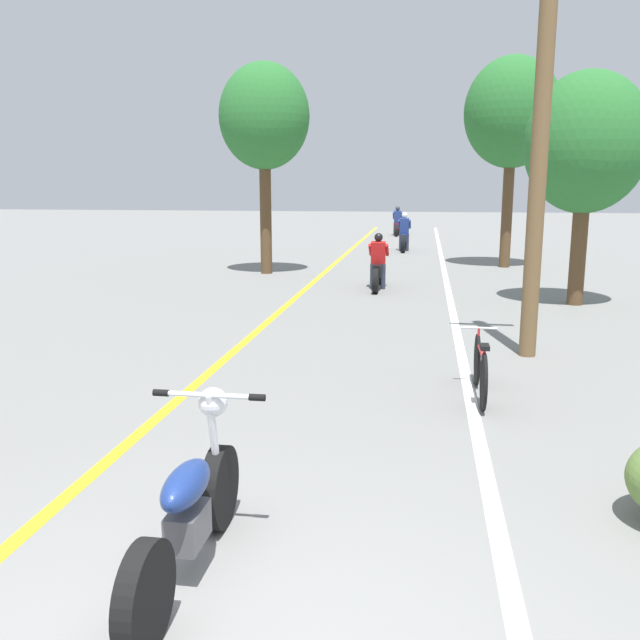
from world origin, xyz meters
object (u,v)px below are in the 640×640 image
utility_pole (543,101)px  motorcycle_foreground (190,510)px  roadside_tree_left (264,118)px  roadside_tree_right_far (512,114)px  motorcycle_rider_far (397,224)px  motorcycle_rider_mid (404,237)px  roadside_tree_right_near (586,144)px  motorcycle_rider_lead (378,268)px  bicycle_parked (480,368)px

utility_pole → motorcycle_foreground: utility_pole is taller
utility_pole → roadside_tree_left: bearing=124.8°
roadside_tree_right_far → motorcycle_rider_far: (-3.76, 12.47, -3.95)m
roadside_tree_right_far → motorcycle_rider_mid: bearing=124.4°
utility_pole → roadside_tree_right_near: 4.89m
motorcycle_foreground → motorcycle_rider_mid: size_ratio=0.93×
roadside_tree_left → motorcycle_rider_mid: 8.86m
motorcycle_rider_lead → utility_pole: bearing=-66.9°
motorcycle_foreground → motorcycle_rider_lead: bearing=88.4°
utility_pole → roadside_tree_right_far: utility_pole is taller
motorcycle_foreground → motorcycle_rider_mid: bearing=88.3°
roadside_tree_left → motorcycle_foreground: bearing=-78.6°
roadside_tree_right_near → motorcycle_rider_far: bearing=103.3°
roadside_tree_right_near → motorcycle_foreground: bearing=-112.9°
roadside_tree_right_far → motorcycle_rider_far: bearing=106.8°
roadside_tree_right_near → motorcycle_rider_mid: bearing=109.4°
motorcycle_rider_mid → roadside_tree_right_far: bearing=-55.6°
utility_pole → roadside_tree_right_near: (1.61, 4.61, -0.33)m
motorcycle_rider_mid → motorcycle_foreground: bearing=-91.7°
utility_pole → bicycle_parked: utility_pole is taller
utility_pole → motorcycle_foreground: (-2.97, -6.22, -3.16)m
roadside_tree_left → motorcycle_rider_mid: (3.63, 7.19, -3.69)m
motorcycle_rider_far → bicycle_parked: 25.76m
roadside_tree_right_near → motorcycle_rider_far: size_ratio=2.35×
utility_pole → motorcycle_rider_far: 23.94m
utility_pole → motorcycle_rider_mid: bearing=98.3°
motorcycle_foreground → motorcycle_rider_mid: motorcycle_rider_mid is taller
motorcycle_foreground → utility_pole: bearing=64.5°
motorcycle_rider_mid → roadside_tree_right_near: bearing=-70.6°
utility_pole → motorcycle_rider_lead: size_ratio=3.38×
motorcycle_rider_mid → bicycle_parked: (1.47, -17.87, -0.19)m
roadside_tree_right_near → bicycle_parked: roadside_tree_right_near is taller
roadside_tree_right_near → motorcycle_foreground: (-4.58, -10.82, -2.82)m
bicycle_parked → motorcycle_rider_mid: bearing=94.7°
motorcycle_rider_lead → motorcycle_rider_far: 17.40m
roadside_tree_right_far → roadside_tree_left: (-6.82, -2.53, -0.26)m
utility_pole → motorcycle_rider_mid: size_ratio=3.33×
utility_pole → roadside_tree_right_near: utility_pole is taller
bicycle_parked → motorcycle_rider_lead: bearing=102.2°
roadside_tree_right_far → motorcycle_foreground: size_ratio=3.12×
utility_pole → roadside_tree_right_far: 11.17m
roadside_tree_left → motorcycle_rider_mid: bearing=63.2°
motorcycle_foreground → bicycle_parked: 4.63m
roadside_tree_right_near → motorcycle_rider_far: 19.68m
roadside_tree_left → motorcycle_rider_lead: size_ratio=2.75×
utility_pole → motorcycle_foreground: bearing=-115.5°
roadside_tree_left → motorcycle_rider_lead: bearing=-35.9°
roadside_tree_right_far → motorcycle_rider_lead: (-3.50, -4.93, -3.99)m
roadside_tree_right_near → roadside_tree_right_far: (-0.73, 6.49, 1.23)m
utility_pole → roadside_tree_left: size_ratio=1.23×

